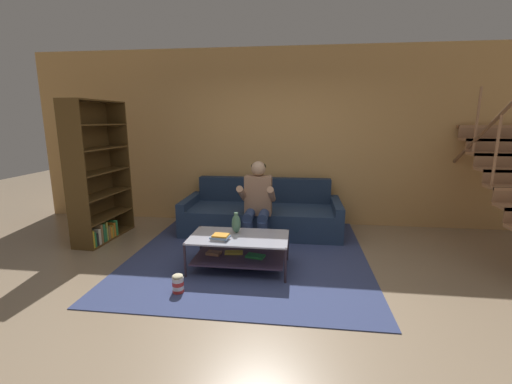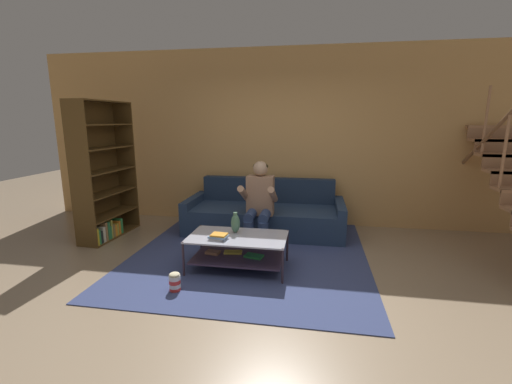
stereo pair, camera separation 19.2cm
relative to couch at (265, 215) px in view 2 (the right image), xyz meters
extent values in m
plane|color=gray|center=(0.16, -1.86, -0.27)|extent=(16.80, 16.80, 0.00)
cube|color=tan|center=(0.16, 0.60, 1.18)|extent=(8.40, 0.12, 2.90)
cube|color=#AE7953|center=(3.45, 0.28, 1.20)|extent=(0.93, 0.29, 0.04)
cube|color=#996A49|center=(3.45, 0.15, 1.13)|extent=(0.93, 0.02, 0.19)
cube|color=#AE7953|center=(3.45, 0.57, 1.39)|extent=(0.93, 0.29, 0.04)
cube|color=#996A49|center=(3.45, 0.44, 1.31)|extent=(0.93, 0.02, 0.19)
cylinder|color=#AE7953|center=(3.02, -0.58, 1.11)|extent=(0.04, 0.04, 0.90)
cylinder|color=#AE7953|center=(3.02, -0.01, 1.48)|extent=(0.04, 0.04, 0.90)
cylinder|color=#AE7953|center=(3.02, 0.57, 1.86)|extent=(0.04, 0.04, 0.90)
cylinder|color=brown|center=(3.02, -0.58, 1.56)|extent=(0.05, 2.34, 1.53)
cube|color=navy|center=(0.00, -0.05, -0.06)|extent=(2.18, 0.99, 0.41)
cube|color=#1D2D45|center=(0.00, 0.35, 0.34)|extent=(2.18, 0.18, 0.40)
cube|color=navy|center=(-1.16, -0.05, 0.00)|extent=(0.13, 0.99, 0.53)
cube|color=navy|center=(1.16, -0.05, 0.00)|extent=(0.13, 0.99, 0.53)
cylinder|color=navy|center=(-0.10, -0.86, -0.06)|extent=(0.14, 0.14, 0.41)
cylinder|color=navy|center=(0.10, -0.86, -0.06)|extent=(0.14, 0.14, 0.41)
cylinder|color=navy|center=(-0.10, -0.68, 0.19)|extent=(0.14, 0.42, 0.14)
cylinder|color=navy|center=(0.10, -0.68, 0.19)|extent=(0.14, 0.42, 0.14)
cube|color=#9D765C|center=(0.00, -0.47, 0.43)|extent=(0.38, 0.22, 0.56)
cylinder|color=#9D765C|center=(-0.20, -0.65, 0.48)|extent=(0.09, 0.49, 0.31)
cylinder|color=#9D765C|center=(0.20, -0.65, 0.48)|extent=(0.09, 0.49, 0.31)
sphere|color=tan|center=(0.00, -0.47, 0.81)|extent=(0.21, 0.21, 0.21)
ellipsoid|color=black|center=(0.00, -0.45, 0.84)|extent=(0.21, 0.21, 0.13)
cube|color=#B0B3C5|center=(-0.11, -1.45, 0.13)|extent=(1.15, 0.65, 0.02)
cube|color=#3E2E45|center=(-0.11, -1.45, -0.12)|extent=(1.06, 0.60, 0.02)
cylinder|color=#32252D|center=(-0.68, -1.76, -0.06)|extent=(0.03, 0.03, 0.41)
cylinder|color=#32252D|center=(0.45, -1.76, -0.06)|extent=(0.03, 0.03, 0.41)
cylinder|color=#32252D|center=(-0.68, -1.14, -0.06)|extent=(0.03, 0.03, 0.41)
cylinder|color=#32252D|center=(0.45, -1.14, -0.06)|extent=(0.03, 0.03, 0.41)
cube|color=#A26F4F|center=(-0.43, -1.42, -0.10)|extent=(0.18, 0.14, 0.03)
cube|color=gold|center=(-0.19, -1.36, -0.10)|extent=(0.23, 0.13, 0.02)
cube|color=green|center=(0.08, -1.44, -0.10)|extent=(0.24, 0.18, 0.02)
cube|color=#374270|center=(-0.06, -0.85, -0.26)|extent=(3.02, 3.40, 0.01)
cube|color=slate|center=(-0.06, -0.85, -0.26)|extent=(1.66, 1.87, 0.00)
ellipsoid|color=#446C53|center=(-0.17, -1.33, 0.26)|extent=(0.11, 0.11, 0.23)
cylinder|color=#446C53|center=(-0.17, -1.33, 0.37)|extent=(0.05, 0.05, 0.05)
cube|color=silver|center=(-0.32, -1.59, 0.15)|extent=(0.18, 0.17, 0.02)
cube|color=#7194B6|center=(-0.31, -1.60, 0.18)|extent=(0.23, 0.18, 0.02)
cube|color=orange|center=(-0.30, -1.59, 0.20)|extent=(0.19, 0.16, 0.02)
cube|color=#553B1B|center=(-2.35, -1.14, 0.75)|extent=(0.35, 0.04, 2.02)
cube|color=#553B1B|center=(-2.29, -0.09, 0.75)|extent=(0.35, 0.04, 2.02)
cube|color=#553B1B|center=(-2.48, -0.60, 0.75)|extent=(0.08, 1.07, 2.02)
cube|color=#553B1B|center=(-2.32, -0.61, -0.26)|extent=(0.40, 1.05, 0.02)
cube|color=#553B1B|center=(-2.32, -0.61, 0.07)|extent=(0.40, 1.05, 0.02)
cube|color=#553B1B|center=(-2.32, -0.61, 0.41)|extent=(0.40, 1.05, 0.02)
cube|color=#553B1B|center=(-2.32, -0.61, 0.75)|extent=(0.40, 1.05, 0.02)
cube|color=#553B1B|center=(-2.32, -0.61, 1.08)|extent=(0.40, 1.05, 0.02)
cube|color=#553B1B|center=(-2.32, -0.61, 1.42)|extent=(0.40, 1.05, 0.02)
cube|color=#553B1B|center=(-2.32, -0.61, 1.75)|extent=(0.40, 1.05, 0.02)
cube|color=gold|center=(-2.33, -1.09, -0.13)|extent=(0.26, 0.07, 0.24)
cube|color=#2D9352|center=(-2.34, -1.05, -0.14)|extent=(0.31, 0.05, 0.21)
cube|color=#1F2729|center=(-2.34, -1.01, -0.15)|extent=(0.31, 0.06, 0.18)
cube|color=silver|center=(-2.31, -0.95, -0.13)|extent=(0.25, 0.06, 0.23)
cube|color=#99744A|center=(-2.31, -0.90, -0.11)|extent=(0.25, 0.05, 0.28)
cube|color=#2D824F|center=(-2.31, -0.84, -0.11)|extent=(0.26, 0.06, 0.26)
cube|color=#2F854F|center=(-2.32, -0.80, -0.15)|extent=(0.29, 0.04, 0.19)
cube|color=#B5B448|center=(-2.32, -0.77, -0.11)|extent=(0.28, 0.05, 0.28)
cube|color=olive|center=(-2.29, -0.73, -0.15)|extent=(0.24, 0.05, 0.20)
cube|color=orange|center=(-2.32, -0.68, -0.16)|extent=(0.29, 0.06, 0.18)
cube|color=#ABB03E|center=(-2.31, -0.64, -0.15)|extent=(0.29, 0.04, 0.18)
cube|color=orange|center=(-2.29, -0.59, -0.14)|extent=(0.25, 0.06, 0.21)
cube|color=#2F904C|center=(-2.31, -0.54, -0.13)|extent=(0.30, 0.06, 0.24)
cylinder|color=red|center=(-0.64, -2.11, -0.24)|extent=(0.12, 0.12, 0.04)
cylinder|color=white|center=(-0.64, -2.11, -0.20)|extent=(0.12, 0.12, 0.04)
cylinder|color=red|center=(-0.64, -2.11, -0.16)|extent=(0.12, 0.12, 0.04)
cylinder|color=white|center=(-0.64, -2.11, -0.12)|extent=(0.12, 0.12, 0.04)
ellipsoid|color=beige|center=(-0.64, -2.11, -0.08)|extent=(0.11, 0.11, 0.04)
camera|label=1|loc=(0.57, -5.23, 1.49)|focal=24.00mm
camera|label=2|loc=(0.76, -5.20, 1.49)|focal=24.00mm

